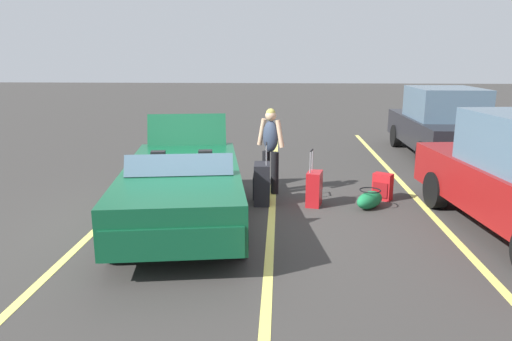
{
  "coord_description": "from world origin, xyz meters",
  "views": [
    {
      "loc": [
        7.14,
        1.52,
        2.62
      ],
      "look_at": [
        -0.64,
        1.12,
        0.75
      ],
      "focal_mm": 33.68,
      "sensor_mm": 36.0,
      "label": 1
    }
  ],
  "objects_px": {
    "convertible_car": "(182,193)",
    "suitcase_large_black": "(262,184)",
    "parked_sedan_far": "(442,123)",
    "suitcase_medium_bright": "(314,188)",
    "suitcase_small_carryon": "(382,187)",
    "duffel_bag": "(370,200)",
    "traveler_person": "(271,146)"
  },
  "relations": [
    {
      "from": "suitcase_small_carryon",
      "to": "traveler_person",
      "type": "xyz_separation_m",
      "value": [
        -0.36,
        -2.09,
        0.68
      ]
    },
    {
      "from": "suitcase_small_carryon",
      "to": "parked_sedan_far",
      "type": "height_order",
      "value": "parked_sedan_far"
    },
    {
      "from": "suitcase_medium_bright",
      "to": "duffel_bag",
      "type": "distance_m",
      "value": 0.99
    },
    {
      "from": "traveler_person",
      "to": "suitcase_small_carryon",
      "type": "bearing_deg",
      "value": 111.61
    },
    {
      "from": "convertible_car",
      "to": "suitcase_small_carryon",
      "type": "xyz_separation_m",
      "value": [
        -1.75,
        3.4,
        -0.34
      ]
    },
    {
      "from": "convertible_car",
      "to": "suitcase_medium_bright",
      "type": "distance_m",
      "value": 2.51
    },
    {
      "from": "convertible_car",
      "to": "suitcase_medium_bright",
      "type": "relative_size",
      "value": 4.3
    },
    {
      "from": "suitcase_medium_bright",
      "to": "suitcase_small_carryon",
      "type": "height_order",
      "value": "suitcase_medium_bright"
    },
    {
      "from": "suitcase_medium_bright",
      "to": "duffel_bag",
      "type": "bearing_deg",
      "value": 6.11
    },
    {
      "from": "suitcase_medium_bright",
      "to": "parked_sedan_far",
      "type": "bearing_deg",
      "value": 63.93
    },
    {
      "from": "convertible_car",
      "to": "duffel_bag",
      "type": "height_order",
      "value": "convertible_car"
    },
    {
      "from": "suitcase_large_black",
      "to": "traveler_person",
      "type": "relative_size",
      "value": 0.67
    },
    {
      "from": "suitcase_large_black",
      "to": "suitcase_small_carryon",
      "type": "xyz_separation_m",
      "value": [
        -0.35,
        2.23,
        -0.12
      ]
    },
    {
      "from": "convertible_car",
      "to": "parked_sedan_far",
      "type": "height_order",
      "value": "parked_sedan_far"
    },
    {
      "from": "duffel_bag",
      "to": "suitcase_medium_bright",
      "type": "bearing_deg",
      "value": -97.0
    },
    {
      "from": "suitcase_small_carryon",
      "to": "parked_sedan_far",
      "type": "bearing_deg",
      "value": -176.62
    },
    {
      "from": "traveler_person",
      "to": "parked_sedan_far",
      "type": "height_order",
      "value": "parked_sedan_far"
    },
    {
      "from": "suitcase_large_black",
      "to": "parked_sedan_far",
      "type": "distance_m",
      "value": 6.33
    },
    {
      "from": "suitcase_small_carryon",
      "to": "duffel_bag",
      "type": "bearing_deg",
      "value": 2.16
    },
    {
      "from": "convertible_car",
      "to": "duffel_bag",
      "type": "relative_size",
      "value": 6.48
    },
    {
      "from": "convertible_car",
      "to": "parked_sedan_far",
      "type": "bearing_deg",
      "value": 127.01
    },
    {
      "from": "parked_sedan_far",
      "to": "duffel_bag",
      "type": "bearing_deg",
      "value": 149.84
    },
    {
      "from": "suitcase_medium_bright",
      "to": "traveler_person",
      "type": "bearing_deg",
      "value": 148.95
    },
    {
      "from": "traveler_person",
      "to": "parked_sedan_far",
      "type": "relative_size",
      "value": 0.37
    },
    {
      "from": "convertible_car",
      "to": "suitcase_large_black",
      "type": "bearing_deg",
      "value": 131.96
    },
    {
      "from": "suitcase_large_black",
      "to": "parked_sedan_far",
      "type": "xyz_separation_m",
      "value": [
        -4.36,
        4.55,
        0.52
      ]
    },
    {
      "from": "convertible_car",
      "to": "traveler_person",
      "type": "relative_size",
      "value": 2.63
    },
    {
      "from": "suitcase_large_black",
      "to": "suitcase_medium_bright",
      "type": "relative_size",
      "value": 1.1
    },
    {
      "from": "suitcase_small_carryon",
      "to": "traveler_person",
      "type": "bearing_deg",
      "value": -66.31
    },
    {
      "from": "duffel_bag",
      "to": "traveler_person",
      "type": "distance_m",
      "value": 2.12
    },
    {
      "from": "convertible_car",
      "to": "duffel_bag",
      "type": "distance_m",
      "value": 3.33
    },
    {
      "from": "suitcase_medium_bright",
      "to": "parked_sedan_far",
      "type": "xyz_separation_m",
      "value": [
        -4.44,
        3.61,
        0.57
      ]
    }
  ]
}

